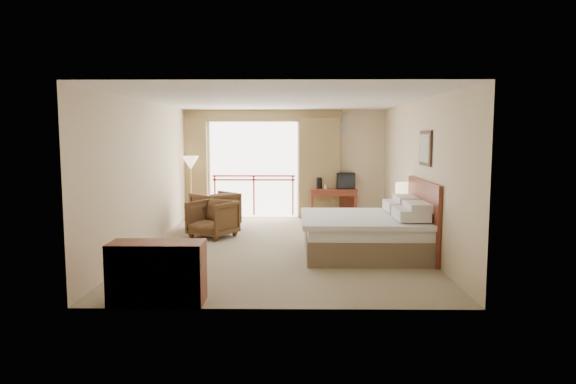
{
  "coord_description": "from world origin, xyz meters",
  "views": [
    {
      "loc": [
        0.22,
        -9.44,
        2.07
      ],
      "look_at": [
        0.1,
        0.4,
        0.98
      ],
      "focal_mm": 32.0,
      "sensor_mm": 36.0,
      "label": 1
    }
  ],
  "objects_px": {
    "bed": "(367,233)",
    "wastebasket": "(323,216)",
    "dresser": "(157,273)",
    "side_table": "(197,215)",
    "nightstand": "(403,227)",
    "floor_lamp": "(191,165)",
    "desk": "(333,195)",
    "armchair_near": "(213,237)",
    "armchair_far": "(215,227)",
    "tv": "(346,181)",
    "table_lamp": "(404,190)"
  },
  "relations": [
    {
      "from": "floor_lamp",
      "to": "dresser",
      "type": "height_order",
      "value": "floor_lamp"
    },
    {
      "from": "bed",
      "to": "wastebasket",
      "type": "bearing_deg",
      "value": 100.3
    },
    {
      "from": "side_table",
      "to": "desk",
      "type": "bearing_deg",
      "value": 32.66
    },
    {
      "from": "nightstand",
      "to": "dresser",
      "type": "distance_m",
      "value": 5.46
    },
    {
      "from": "bed",
      "to": "dresser",
      "type": "xyz_separation_m",
      "value": [
        -2.96,
        -2.7,
        0.01
      ]
    },
    {
      "from": "wastebasket",
      "to": "armchair_near",
      "type": "bearing_deg",
      "value": -143.36
    },
    {
      "from": "desk",
      "to": "armchair_far",
      "type": "xyz_separation_m",
      "value": [
        -2.76,
        -1.23,
        -0.59
      ]
    },
    {
      "from": "table_lamp",
      "to": "tv",
      "type": "bearing_deg",
      "value": 109.16
    },
    {
      "from": "side_table",
      "to": "floor_lamp",
      "type": "height_order",
      "value": "floor_lamp"
    },
    {
      "from": "armchair_near",
      "to": "bed",
      "type": "bearing_deg",
      "value": 4.17
    },
    {
      "from": "bed",
      "to": "armchair_far",
      "type": "relative_size",
      "value": 2.41
    },
    {
      "from": "side_table",
      "to": "dresser",
      "type": "bearing_deg",
      "value": -85.26
    },
    {
      "from": "bed",
      "to": "desk",
      "type": "xyz_separation_m",
      "value": [
        -0.3,
        3.84,
        0.21
      ]
    },
    {
      "from": "desk",
      "to": "wastebasket",
      "type": "distance_m",
      "value": 0.82
    },
    {
      "from": "table_lamp",
      "to": "armchair_far",
      "type": "relative_size",
      "value": 0.65
    },
    {
      "from": "tv",
      "to": "armchair_near",
      "type": "xyz_separation_m",
      "value": [
        -2.93,
        -2.33,
        -0.95
      ]
    },
    {
      "from": "tv",
      "to": "wastebasket",
      "type": "relative_size",
      "value": 1.41
    },
    {
      "from": "armchair_far",
      "to": "side_table",
      "type": "distance_m",
      "value": 0.86
    },
    {
      "from": "nightstand",
      "to": "floor_lamp",
      "type": "xyz_separation_m",
      "value": [
        -4.66,
        2.32,
        1.08
      ]
    },
    {
      "from": "table_lamp",
      "to": "nightstand",
      "type": "bearing_deg",
      "value": -90.0
    },
    {
      "from": "armchair_far",
      "to": "floor_lamp",
      "type": "height_order",
      "value": "floor_lamp"
    },
    {
      "from": "armchair_near",
      "to": "floor_lamp",
      "type": "xyz_separation_m",
      "value": [
        -0.84,
        2.03,
        1.35
      ]
    },
    {
      "from": "nightstand",
      "to": "armchair_far",
      "type": "xyz_separation_m",
      "value": [
        -3.95,
        1.44,
        -0.28
      ]
    },
    {
      "from": "nightstand",
      "to": "wastebasket",
      "type": "height_order",
      "value": "nightstand"
    },
    {
      "from": "table_lamp",
      "to": "wastebasket",
      "type": "bearing_deg",
      "value": 126.55
    },
    {
      "from": "floor_lamp",
      "to": "tv",
      "type": "bearing_deg",
      "value": 4.49
    },
    {
      "from": "desk",
      "to": "tv",
      "type": "relative_size",
      "value": 2.61
    },
    {
      "from": "armchair_far",
      "to": "armchair_near",
      "type": "distance_m",
      "value": 1.17
    },
    {
      "from": "floor_lamp",
      "to": "armchair_near",
      "type": "bearing_deg",
      "value": -67.53
    },
    {
      "from": "desk",
      "to": "armchair_near",
      "type": "bearing_deg",
      "value": -137.55
    },
    {
      "from": "bed",
      "to": "tv",
      "type": "height_order",
      "value": "tv"
    },
    {
      "from": "nightstand",
      "to": "armchair_near",
      "type": "height_order",
      "value": "nightstand"
    },
    {
      "from": "floor_lamp",
      "to": "dresser",
      "type": "distance_m",
      "value": 6.31
    },
    {
      "from": "floor_lamp",
      "to": "bed",
      "type": "bearing_deg",
      "value": -42.74
    },
    {
      "from": "side_table",
      "to": "floor_lamp",
      "type": "bearing_deg",
      "value": 105.18
    },
    {
      "from": "armchair_near",
      "to": "armchair_far",
      "type": "bearing_deg",
      "value": 127.0
    },
    {
      "from": "dresser",
      "to": "side_table",
      "type": "bearing_deg",
      "value": 99.36
    },
    {
      "from": "bed",
      "to": "dresser",
      "type": "relative_size",
      "value": 1.85
    },
    {
      "from": "bed",
      "to": "nightstand",
      "type": "bearing_deg",
      "value": 52.91
    },
    {
      "from": "nightstand",
      "to": "side_table",
      "type": "height_order",
      "value": "side_table"
    },
    {
      "from": "armchair_near",
      "to": "dresser",
      "type": "relative_size",
      "value": 0.72
    },
    {
      "from": "desk",
      "to": "floor_lamp",
      "type": "distance_m",
      "value": 3.57
    },
    {
      "from": "table_lamp",
      "to": "dresser",
      "type": "xyz_separation_m",
      "value": [
        -3.85,
        -3.92,
        -0.61
      ]
    },
    {
      "from": "tv",
      "to": "floor_lamp",
      "type": "xyz_separation_m",
      "value": [
        -3.77,
        -0.3,
        0.4
      ]
    },
    {
      "from": "bed",
      "to": "nightstand",
      "type": "relative_size",
      "value": 3.84
    },
    {
      "from": "nightstand",
      "to": "floor_lamp",
      "type": "height_order",
      "value": "floor_lamp"
    },
    {
      "from": "tv",
      "to": "wastebasket",
      "type": "height_order",
      "value": "tv"
    },
    {
      "from": "tv",
      "to": "table_lamp",
      "type": "bearing_deg",
      "value": -67.86
    },
    {
      "from": "nightstand",
      "to": "desk",
      "type": "xyz_separation_m",
      "value": [
        -1.19,
        2.67,
        0.31
      ]
    },
    {
      "from": "nightstand",
      "to": "table_lamp",
      "type": "xyz_separation_m",
      "value": [
        0.0,
        0.05,
        0.72
      ]
    }
  ]
}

